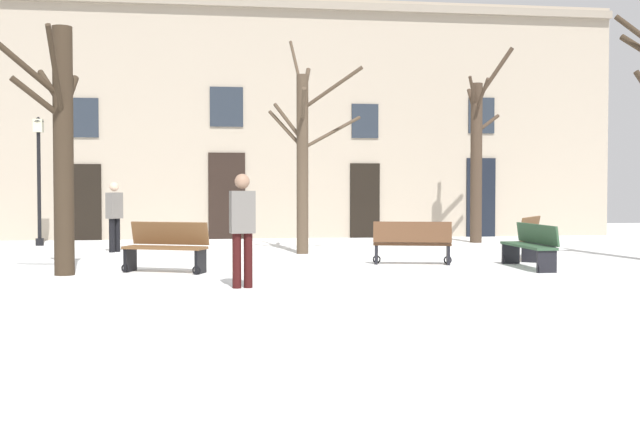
# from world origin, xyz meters

# --- Properties ---
(ground_plane) EXTENTS (33.94, 33.94, 0.00)m
(ground_plane) POSITION_xyz_m (0.00, 0.00, 0.00)
(ground_plane) COLOR white
(building_facade) EXTENTS (21.22, 0.60, 7.50)m
(building_facade) POSITION_xyz_m (-0.01, 8.79, 3.80)
(building_facade) COLOR tan
(building_facade) RESTS_ON ground
(tree_right_of_center) EXTENTS (1.20, 2.28, 4.47)m
(tree_right_of_center) POSITION_xyz_m (-5.09, -1.09, 2.39)
(tree_right_of_center) COLOR #382B1E
(tree_right_of_center) RESTS_ON ground
(tree_left_of_center) EXTENTS (1.39, 1.60, 5.58)m
(tree_left_of_center) POSITION_xyz_m (5.17, 5.96, 2.53)
(tree_left_of_center) COLOR #423326
(tree_left_of_center) RESTS_ON ground
(tree_near_facade) EXTENTS (2.28, 2.11, 5.28)m
(tree_near_facade) POSITION_xyz_m (-0.24, 2.91, 2.42)
(tree_near_facade) COLOR #4C3D2D
(tree_near_facade) RESTS_ON ground
(streetlamp) EXTENTS (0.30, 0.30, 3.52)m
(streetlamp) POSITION_xyz_m (-7.08, 6.46, 2.17)
(streetlamp) COLOR black
(streetlamp) RESTS_ON ground
(bench_far_corner) EXTENTS (1.67, 0.83, 0.89)m
(bench_far_corner) POSITION_xyz_m (1.66, -0.07, 0.45)
(bench_far_corner) COLOR #51331E
(bench_far_corner) RESTS_ON ground
(bench_facing_shops) EXTENTS (1.34, 1.58, 0.95)m
(bench_facing_shops) POSITION_xyz_m (4.66, 0.63, 0.48)
(bench_facing_shops) COLOR brown
(bench_facing_shops) RESTS_ON ground
(bench_back_to_back_right) EXTENTS (0.45, 1.94, 0.87)m
(bench_back_to_back_right) POSITION_xyz_m (3.79, -1.08, 0.46)
(bench_back_to_back_right) COLOR #2D4C33
(bench_back_to_back_right) RESTS_ON ground
(bench_back_to_back_left) EXTENTS (1.64, 1.08, 0.94)m
(bench_back_to_back_left) POSITION_xyz_m (-3.27, -0.86, 0.47)
(bench_back_to_back_left) COLOR brown
(bench_back_to_back_left) RESTS_ON ground
(person_strolling) EXTENTS (0.41, 0.43, 1.72)m
(person_strolling) POSITION_xyz_m (-4.78, 3.98, 0.96)
(person_strolling) COLOR black
(person_strolling) RESTS_ON ground
(person_by_shop_door) EXTENTS (0.41, 0.28, 1.80)m
(person_by_shop_door) POSITION_xyz_m (-1.95, -3.37, 1.01)
(person_by_shop_door) COLOR #350F0F
(person_by_shop_door) RESTS_ON ground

